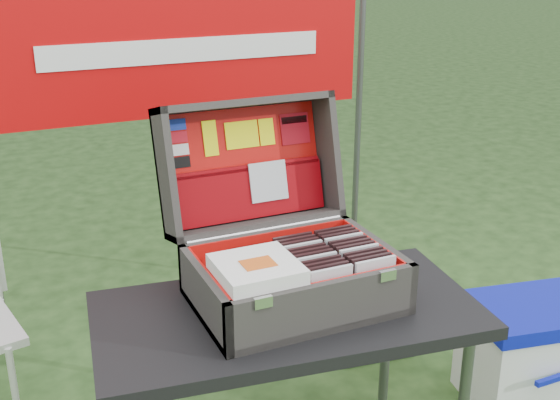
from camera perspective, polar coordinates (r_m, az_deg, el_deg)
name	(u,v)px	position (r m, az deg, el deg)	size (l,w,h in m)	color
table_top	(287,315)	(2.10, 0.60, -9.31)	(1.13, 0.57, 0.04)	black
table_leg_br	(386,343)	(2.67, 8.60, -11.43)	(0.04, 0.04, 0.67)	#59595B
suitcase	(286,212)	(2.06, 0.49, -0.98)	(0.59, 0.58, 0.54)	#514E49
suitcase_base_bottom	(294,299)	(2.12, 1.15, -8.04)	(0.59, 0.42, 0.02)	#514E49
suitcase_base_wall_front	(325,309)	(1.94, 3.70, -8.82)	(0.59, 0.02, 0.16)	#514E49
suitcase_base_wall_back	(268,253)	(2.25, -1.00, -4.36)	(0.59, 0.02, 0.16)	#514E49
suitcase_base_wall_left	(204,298)	(2.00, -6.20, -7.89)	(0.02, 0.42, 0.16)	#514E49
suitcase_base_wall_right	(376,262)	(2.22, 7.77, -5.02)	(0.02, 0.42, 0.16)	#514E49
suitcase_liner_floor	(294,295)	(2.12, 1.15, -7.69)	(0.54, 0.37, 0.01)	red
suitcase_latch_left	(263,302)	(1.82, -1.38, -8.31)	(0.05, 0.01, 0.03)	silver
suitcase_latch_right	(388,275)	(1.98, 8.74, -6.07)	(0.05, 0.01, 0.03)	silver
suitcase_hinge	(266,230)	(2.23, -1.12, -2.42)	(0.02, 0.02, 0.53)	silver
suitcase_lid_back	(243,164)	(2.35, -3.03, 2.98)	(0.59, 0.42, 0.02)	#514E49
suitcase_lid_rim_far	(243,103)	(2.28, -3.00, 7.88)	(0.59, 0.02, 0.16)	#514E49
suitcase_lid_rim_near	(257,224)	(2.30, -1.90, -1.93)	(0.59, 0.02, 0.16)	#514E49
suitcase_lid_rim_left	(166,175)	(2.20, -9.26, 2.01)	(0.02, 0.42, 0.16)	#514E49
suitcase_lid_rim_right	(327,154)	(2.40, 3.82, 3.77)	(0.02, 0.42, 0.16)	#514E49
suitcase_lid_liner	(245,164)	(2.33, -2.90, 2.97)	(0.54, 0.37, 0.01)	red
suitcase_liner_wall_front	(323,303)	(1.94, 3.50, -8.34)	(0.54, 0.01, 0.13)	red
suitcase_liner_wall_back	(270,252)	(2.24, -0.85, -4.24)	(0.54, 0.01, 0.13)	red
suitcase_liner_wall_left	(209,293)	(2.00, -5.82, -7.52)	(0.01, 0.37, 0.13)	red
suitcase_liner_wall_right	(372,260)	(2.20, 7.47, -4.82)	(0.01, 0.37, 0.13)	red
suitcase_lid_pocket	(250,193)	(2.32, -2.47, 0.58)	(0.52, 0.17, 0.03)	maroon
suitcase_pocket_edge	(248,168)	(2.31, -2.65, 2.62)	(0.51, 0.02, 0.02)	maroon
suitcase_pocket_cd	(268,181)	(2.32, -0.96, 1.53)	(0.13, 0.13, 0.01)	silver
lid_sticker_cc_a	(177,125)	(2.26, -8.38, 6.08)	(0.06, 0.04, 0.00)	#1933B2
lid_sticker_cc_b	(178,137)	(2.26, -8.25, 5.07)	(0.06, 0.04, 0.00)	red
lid_sticker_cc_c	(180,150)	(2.26, -8.13, 4.06)	(0.06, 0.04, 0.00)	white
lid_sticker_cc_d	(182,162)	(2.26, -8.01, 3.06)	(0.06, 0.04, 0.00)	black
lid_card_neon_tall	(210,138)	(2.29, -5.69, 5.01)	(0.05, 0.12, 0.00)	#ECED0D
lid_card_neon_main	(242,135)	(2.32, -3.12, 5.32)	(0.12, 0.09, 0.00)	#ECED0D
lid_card_neon_small	(267,132)	(2.35, -1.09, 5.56)	(0.05, 0.09, 0.00)	#ECED0D
lid_sticker_band	(295,129)	(2.40, 1.22, 5.82)	(0.10, 0.10, 0.00)	red
lid_sticker_band_bar	(294,120)	(2.40, 1.14, 6.54)	(0.09, 0.02, 0.00)	black
cd_left_0	(331,292)	(1.97, 4.17, -7.50)	(0.13, 0.01, 0.15)	silver
cd_left_1	(327,289)	(1.99, 3.85, -7.22)	(0.13, 0.01, 0.15)	black
cd_left_2	(323,285)	(2.00, 3.54, -6.94)	(0.13, 0.01, 0.15)	black
cd_left_3	(320,282)	(2.02, 3.24, -6.67)	(0.13, 0.01, 0.15)	black
cd_left_4	(316,279)	(2.04, 2.94, -6.41)	(0.13, 0.01, 0.15)	silver
cd_left_5	(312,275)	(2.06, 2.65, -6.14)	(0.13, 0.01, 0.15)	black
cd_left_6	(309,272)	(2.08, 2.36, -5.89)	(0.13, 0.01, 0.15)	black
cd_left_7	(305,269)	(2.10, 2.08, -5.63)	(0.13, 0.01, 0.15)	black
cd_left_8	(302,266)	(2.11, 1.80, -5.39)	(0.13, 0.01, 0.15)	silver
cd_left_9	(299,263)	(2.13, 1.53, -5.14)	(0.13, 0.01, 0.15)	black
cd_left_10	(295,260)	(2.15, 1.26, -4.90)	(0.13, 0.01, 0.15)	black
cd_left_11	(292,257)	(2.17, 1.00, -4.66)	(0.13, 0.01, 0.15)	black
cd_right_0	(375,283)	(2.03, 7.70, -6.69)	(0.13, 0.01, 0.15)	silver
cd_right_1	(370,279)	(2.05, 7.36, -6.42)	(0.13, 0.01, 0.15)	black
cd_right_2	(366,276)	(2.07, 7.03, -6.17)	(0.13, 0.01, 0.15)	black
cd_right_3	(362,273)	(2.09, 6.70, -5.91)	(0.13, 0.01, 0.15)	black
cd_right_4	(358,270)	(2.10, 6.38, -5.66)	(0.13, 0.01, 0.15)	silver
cd_right_5	(354,267)	(2.12, 6.07, -5.42)	(0.13, 0.01, 0.15)	black
cd_right_6	(351,264)	(2.14, 5.76, -5.17)	(0.13, 0.01, 0.15)	black
cd_right_7	(347,261)	(2.16, 5.46, -4.94)	(0.13, 0.01, 0.15)	black
cd_right_8	(343,258)	(2.17, 5.16, -4.70)	(0.13, 0.01, 0.15)	silver
cd_right_9	(340,255)	(2.19, 4.86, -4.47)	(0.13, 0.01, 0.15)	black
cd_right_10	(336,252)	(2.21, 4.58, -4.24)	(0.13, 0.01, 0.15)	black
cd_right_11	(333,249)	(2.23, 4.29, -4.02)	(0.13, 0.01, 0.15)	black
songbook_0	(257,275)	(1.94, -1.90, -6.08)	(0.22, 0.22, 0.01)	white
songbook_1	(257,273)	(1.93, -1.90, -5.94)	(0.22, 0.22, 0.01)	white
songbook_2	(257,271)	(1.93, -1.90, -5.81)	(0.22, 0.22, 0.01)	white
songbook_3	(257,270)	(1.93, -1.90, -5.68)	(0.22, 0.22, 0.01)	white
songbook_4	(257,268)	(1.93, -1.90, -5.54)	(0.22, 0.22, 0.01)	white
songbook_5	(257,266)	(1.93, -1.91, -5.41)	(0.22, 0.22, 0.01)	white
songbook_6	(257,265)	(1.92, -1.91, -5.28)	(0.22, 0.22, 0.01)	white
songbook_7	(257,263)	(1.92, -1.91, -5.14)	(0.22, 0.22, 0.01)	white
songbook_graphic	(258,263)	(1.91, -1.80, -5.15)	(0.09, 0.07, 0.00)	#D85919
cooler	(528,352)	(2.98, 19.51, -11.60)	(0.48, 0.36, 0.42)	white
cooler_body	(527,359)	(2.99, 19.45, -12.06)	(0.46, 0.34, 0.36)	white
cooler_lid	(534,311)	(2.89, 19.94, -8.52)	(0.48, 0.36, 0.06)	#0B16AB
chair_leg_br	(9,355)	(2.94, -21.17, -11.66)	(0.02, 0.02, 0.48)	silver
cardboard_box	(376,321)	(3.11, 7.81, -9.71)	(0.34, 0.05, 0.36)	#A57854
banner_post_right	(358,133)	(3.44, 6.34, 5.46)	(0.03, 0.03, 1.70)	#59595B
banner	(186,50)	(3.00, -7.68, 12.00)	(1.60, 0.01, 0.55)	#B30608
banner_text	(186,50)	(2.99, -7.62, 11.97)	(1.20, 0.00, 0.10)	white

